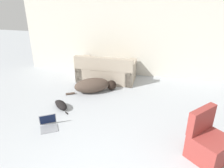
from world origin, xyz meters
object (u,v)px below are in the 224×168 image
(cat, at_px, (61,105))
(laptop_open, at_px, (48,123))
(couch, at_px, (106,71))
(side_chair, at_px, (208,143))
(dog, at_px, (94,85))

(cat, bearing_deg, laptop_open, 136.02)
(couch, height_order, side_chair, side_chair)
(couch, xyz_separation_m, laptop_open, (-0.58, -2.50, -0.18))
(dog, bearing_deg, side_chair, -65.60)
(couch, height_order, cat, couch)
(couch, relative_size, side_chair, 1.96)
(couch, bearing_deg, dog, 81.11)
(couch, bearing_deg, side_chair, 131.41)
(dog, distance_m, side_chair, 3.11)
(couch, relative_size, dog, 1.31)
(dog, relative_size, laptop_open, 2.80)
(couch, height_order, dog, couch)
(dog, xyz_separation_m, laptop_open, (-0.44, -1.68, -0.10))
(cat, bearing_deg, couch, -68.15)
(dog, relative_size, side_chair, 1.50)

